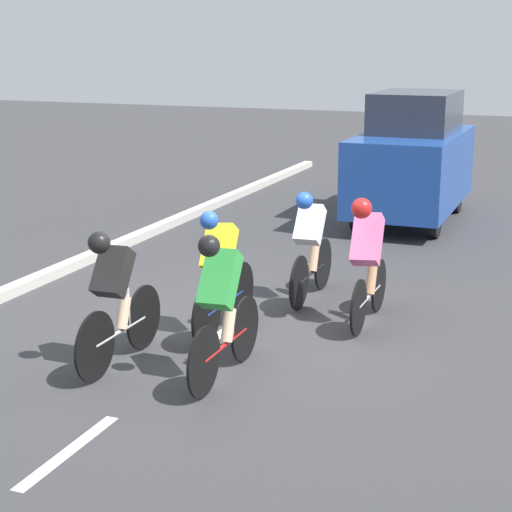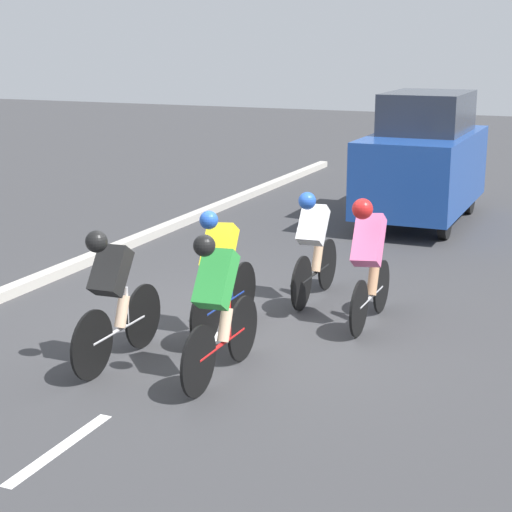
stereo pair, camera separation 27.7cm
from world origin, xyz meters
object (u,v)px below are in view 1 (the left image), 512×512
Objects in this scene: cyclist_pink at (367,256)px; cyclist_yellow at (221,270)px; cyclist_green at (221,304)px; cyclist_white at (310,243)px; cyclist_black at (115,295)px; support_car at (412,159)px.

cyclist_yellow is at bearing 33.42° from cyclist_pink.
cyclist_green is 1.35m from cyclist_yellow.
cyclist_white is at bearing -36.39° from cyclist_pink.
cyclist_green is at bearing -176.99° from cyclist_black.
cyclist_pink reaches higher than cyclist_green.
support_car is at bearing -83.21° from cyclist_pink.
support_car is (-0.20, -5.41, 0.40)m from cyclist_white.
cyclist_green is 1.06× the size of cyclist_pink.
cyclist_black is at bearing 68.76° from cyclist_white.
cyclist_white is 5.42m from support_car.
cyclist_pink is 6.14m from support_car.
cyclist_pink is at bearing -112.37° from cyclist_green.
cyclist_yellow is 0.45× the size of support_car.
cyclist_white is at bearing -111.24° from cyclist_black.
cyclist_black is (1.17, 0.06, -0.02)m from cyclist_green.
cyclist_black reaches higher than cyclist_white.
support_car is at bearing -91.22° from cyclist_green.
cyclist_yellow is (-0.61, -1.29, -0.01)m from cyclist_black.
cyclist_yellow is (0.55, -1.23, -0.03)m from cyclist_green.
cyclist_green is at bearing 67.63° from cyclist_pink.
cyclist_black is at bearing 3.01° from cyclist_green.
cyclist_yellow is at bearing 72.25° from cyclist_white.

